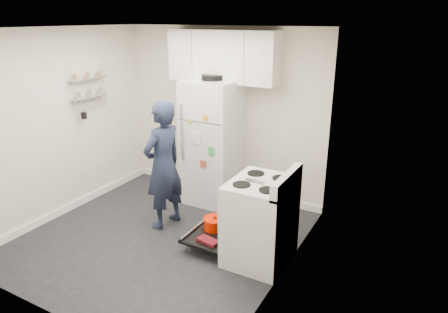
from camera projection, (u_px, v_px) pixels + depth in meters
The scene contains 7 objects.
room at pixel (156, 144), 4.65m from camera, with size 3.21×3.21×2.51m.
electric_range at pixel (259, 222), 4.42m from camera, with size 0.66×0.76×1.10m.
open_oven_door at pixel (214, 230), 4.82m from camera, with size 0.55×0.70×0.22m.
refrigerator at pixel (213, 142), 5.74m from camera, with size 0.72×0.74×1.87m.
upper_cabinets at pixel (223, 56), 5.46m from camera, with size 1.60×0.33×0.70m, color silver.
wall_shelf_rack at pixel (89, 88), 5.56m from camera, with size 0.14×0.60×0.61m.
person at pixel (163, 165), 5.05m from camera, with size 0.61×0.40×1.67m, color #192037.
Camera 1 is at (2.81, -3.48, 2.61)m, focal length 32.00 mm.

